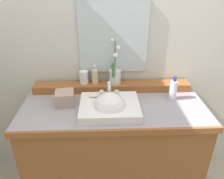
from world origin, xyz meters
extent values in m
cube|color=beige|center=(0.00, 0.41, 1.28)|extent=(3.12, 0.20, 2.57)
cube|color=brown|center=(0.00, 0.00, 0.42)|extent=(1.31, 0.58, 0.85)
cube|color=#97929B|center=(0.00, 0.00, 0.86)|extent=(1.33, 0.60, 0.04)
cube|color=brown|center=(0.00, -0.30, 0.86)|extent=(1.33, 0.02, 0.04)
cube|color=brown|center=(0.00, 0.23, 0.91)|extent=(1.26, 0.12, 0.06)
cube|color=white|center=(-0.03, -0.08, 0.91)|extent=(0.41, 0.34, 0.06)
sphere|color=white|center=(-0.03, -0.09, 0.90)|extent=(0.24, 0.24, 0.24)
cylinder|color=silver|center=(-0.03, 0.04, 0.99)|extent=(0.02, 0.02, 0.10)
cylinder|color=silver|center=(-0.03, -0.01, 1.04)|extent=(0.02, 0.11, 0.02)
sphere|color=silver|center=(-0.03, 0.04, 1.04)|extent=(0.03, 0.03, 0.03)
cylinder|color=silver|center=(-0.09, 0.04, 0.96)|extent=(0.03, 0.03, 0.04)
cylinder|color=silver|center=(0.02, 0.04, 0.96)|extent=(0.03, 0.03, 0.04)
ellipsoid|color=beige|center=(-0.14, 0.02, 0.95)|extent=(0.07, 0.04, 0.02)
cylinder|color=silver|center=(0.02, 0.24, 1.00)|extent=(0.09, 0.09, 0.11)
cylinder|color=tan|center=(0.02, 0.24, 1.05)|extent=(0.08, 0.08, 0.01)
cylinder|color=#476B38|center=(0.02, 0.24, 1.17)|extent=(0.01, 0.01, 0.23)
ellipsoid|color=#387033|center=(0.01, 0.18, 1.07)|extent=(0.03, 0.04, 0.11)
ellipsoid|color=#387033|center=(0.01, 0.27, 1.07)|extent=(0.03, 0.03, 0.07)
sphere|color=white|center=(0.02, 0.22, 1.18)|extent=(0.03, 0.03, 0.03)
sphere|color=white|center=(0.04, 0.24, 1.24)|extent=(0.03, 0.03, 0.03)
sphere|color=white|center=(0.00, 0.25, 1.29)|extent=(0.03, 0.03, 0.03)
cylinder|color=beige|center=(-0.14, 0.24, 1.00)|extent=(0.05, 0.05, 0.12)
cylinder|color=silver|center=(-0.14, 0.24, 1.07)|extent=(0.02, 0.02, 0.02)
cylinder|color=silver|center=(-0.14, 0.24, 1.09)|extent=(0.02, 0.02, 0.02)
cylinder|color=silver|center=(-0.14, 0.23, 1.09)|extent=(0.01, 0.03, 0.01)
cylinder|color=silver|center=(-0.23, 0.24, 0.99)|extent=(0.07, 0.07, 0.10)
cylinder|color=white|center=(0.45, 0.07, 0.96)|extent=(0.05, 0.05, 0.15)
cylinder|color=navy|center=(0.45, 0.07, 1.04)|extent=(0.02, 0.02, 0.02)
cylinder|color=navy|center=(0.45, 0.07, 1.06)|extent=(0.02, 0.02, 0.02)
cylinder|color=navy|center=(0.45, 0.05, 1.06)|extent=(0.01, 0.03, 0.01)
cube|color=tan|center=(-0.35, 0.02, 0.93)|extent=(0.14, 0.14, 0.10)
cube|color=silver|center=(0.01, 0.30, 1.30)|extent=(0.53, 0.02, 0.55)
camera|label=1|loc=(-0.07, -1.37, 1.72)|focal=35.19mm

